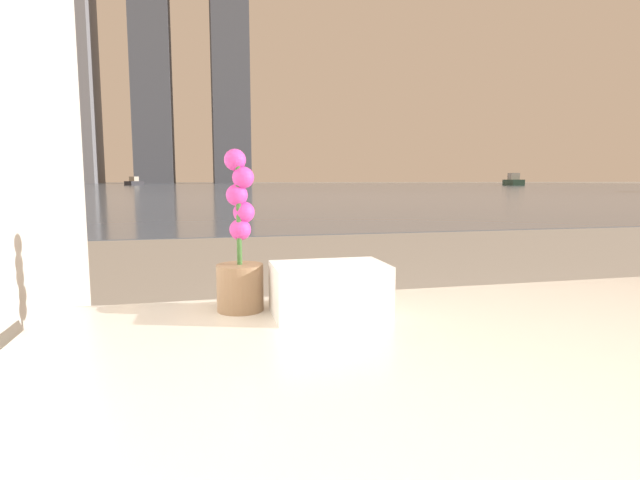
% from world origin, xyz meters
% --- Properties ---
extents(potted_orchid, '(0.11, 0.11, 0.38)m').
position_xyz_m(potted_orchid, '(-0.43, 0.99, 0.64)').
color(potted_orchid, '#8C6B4C').
rests_on(potted_orchid, bathtub).
extents(towel_stack, '(0.26, 0.16, 0.12)m').
position_xyz_m(towel_stack, '(-0.24, 0.90, 0.57)').
color(towel_stack, white).
rests_on(towel_stack, bathtub).
extents(harbor_water, '(180.00, 110.00, 0.01)m').
position_xyz_m(harbor_water, '(0.00, 62.00, 0.01)').
color(harbor_water, slate).
rests_on(harbor_water, ground_plane).
extents(harbor_boat_0, '(2.81, 4.93, 1.75)m').
position_xyz_m(harbor_boat_0, '(42.34, 62.70, 0.63)').
color(harbor_boat_0, '#335647').
rests_on(harbor_boat_0, harbor_water).
extents(harbor_boat_1, '(2.42, 3.53, 1.26)m').
position_xyz_m(harbor_boat_1, '(-10.31, 77.52, 0.45)').
color(harbor_boat_1, '#2D2D33').
rests_on(harbor_boat_1, harbor_water).
extents(harbor_boat_3, '(2.39, 5.51, 2.01)m').
position_xyz_m(harbor_boat_3, '(-10.28, 29.51, 0.72)').
color(harbor_boat_3, '#2D2D33').
rests_on(harbor_boat_3, harbor_water).
extents(skyline_tower_1, '(8.57, 12.13, 44.00)m').
position_xyz_m(skyline_tower_1, '(-26.70, 118.00, 22.00)').
color(skyline_tower_1, slate).
rests_on(skyline_tower_1, ground_plane).
extents(skyline_tower_2, '(8.10, 10.06, 60.79)m').
position_xyz_m(skyline_tower_2, '(-10.76, 118.00, 30.40)').
color(skyline_tower_2, '#4C515B').
rests_on(skyline_tower_2, ground_plane).
extents(skyline_tower_3, '(8.03, 13.97, 68.45)m').
position_xyz_m(skyline_tower_3, '(6.04, 118.00, 34.22)').
color(skyline_tower_3, '#4C515B').
rests_on(skyline_tower_3, ground_plane).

